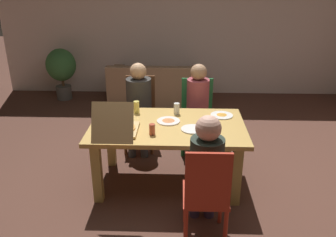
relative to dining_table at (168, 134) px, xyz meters
The scene contains 19 objects.
ground_plane 0.62m from the dining_table, ahead, with size 20.00×20.00×0.00m, color #533227.
back_wall 3.49m from the dining_table, 90.00° to the left, with size 6.70×0.12×2.86m, color silver.
dining_table is the anchor object (origin of this frame).
chair_0 1.06m from the dining_table, 113.00° to the left, with size 0.42×0.46×0.97m.
person_0 0.93m from the dining_table, 116.51° to the left, with size 0.33×0.49×1.20m.
chair_1 1.07m from the dining_table, 70.06° to the right, with size 0.39×0.45×0.98m.
person_1 0.92m from the dining_table, 66.62° to the right, with size 0.29×0.49×1.20m.
chair_2 1.00m from the dining_table, 68.59° to the left, with size 0.44×0.44×0.96m.
person_2 0.85m from the dining_table, 64.64° to the left, with size 0.29×0.53×1.20m.
pizza_box_0 0.58m from the dining_table, 155.18° to the right, with size 0.40×0.57×0.40m.
plate_0 0.69m from the dining_table, 24.34° to the left, with size 0.26×0.26×0.03m.
plate_1 0.32m from the dining_table, 25.03° to the right, with size 0.24×0.24×0.01m.
plate_2 0.15m from the dining_table, 86.57° to the left, with size 0.26×0.26×0.03m.
drinking_glass_0 0.54m from the dining_table, 138.52° to the left, with size 0.07×0.07×0.14m, color #DDCD5E.
drinking_glass_1 0.34m from the dining_table, 119.86° to the right, with size 0.06×0.06×0.11m, color #B14A35.
drinking_glass_2 0.78m from the dining_table, behind, with size 0.08×0.08×0.13m, color #B24D26.
drinking_glass_3 0.38m from the dining_table, 73.58° to the left, with size 0.07×0.07×0.13m, color silver.
couch 2.75m from the dining_table, 96.35° to the left, with size 1.71×0.92×0.77m.
potted_plant 3.56m from the dining_table, 126.34° to the left, with size 0.55×0.55×0.97m.
Camera 1 is at (0.13, -3.50, 2.26)m, focal length 37.45 mm.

